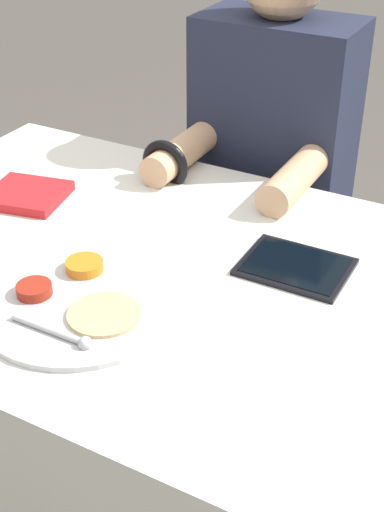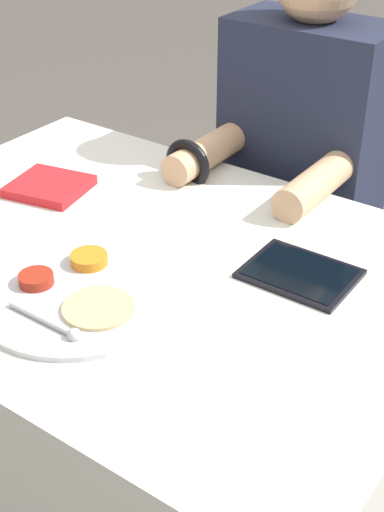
{
  "view_description": "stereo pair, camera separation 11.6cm",
  "coord_description": "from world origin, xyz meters",
  "px_view_note": "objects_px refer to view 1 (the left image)",
  "views": [
    {
      "loc": [
        0.62,
        -0.9,
        1.41
      ],
      "look_at": [
        0.15,
        -0.03,
        0.78
      ],
      "focal_mm": 50.0,
      "sensor_mm": 36.0,
      "label": 1
    },
    {
      "loc": [
        0.72,
        -0.83,
        1.41
      ],
      "look_at": [
        0.15,
        -0.03,
        0.78
      ],
      "focal_mm": 50.0,
      "sensor_mm": 36.0,
      "label": 2
    }
  ],
  "objects_px": {
    "red_notebook": "(27,195)",
    "person_diner": "(268,206)",
    "thali_tray": "(80,301)",
    "tablet_device": "(295,267)"
  },
  "relations": [
    {
      "from": "red_notebook",
      "to": "person_diner",
      "type": "xyz_separation_m",
      "value": [
        0.34,
        0.48,
        -0.17
      ]
    },
    {
      "from": "thali_tray",
      "to": "red_notebook",
      "type": "relative_size",
      "value": 1.88
    },
    {
      "from": "red_notebook",
      "to": "tablet_device",
      "type": "bearing_deg",
      "value": 1.97
    },
    {
      "from": "thali_tray",
      "to": "tablet_device",
      "type": "height_order",
      "value": "thali_tray"
    },
    {
      "from": "tablet_device",
      "to": "person_diner",
      "type": "xyz_separation_m",
      "value": [
        -0.24,
        0.46,
        -0.16
      ]
    },
    {
      "from": "red_notebook",
      "to": "person_diner",
      "type": "height_order",
      "value": "person_diner"
    },
    {
      "from": "red_notebook",
      "to": "tablet_device",
      "type": "height_order",
      "value": "red_notebook"
    },
    {
      "from": "tablet_device",
      "to": "person_diner",
      "type": "relative_size",
      "value": 0.16
    },
    {
      "from": "red_notebook",
      "to": "tablet_device",
      "type": "xyz_separation_m",
      "value": [
        0.58,
        0.02,
        -0.0
      ]
    },
    {
      "from": "red_notebook",
      "to": "person_diner",
      "type": "bearing_deg",
      "value": 55.25
    }
  ]
}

